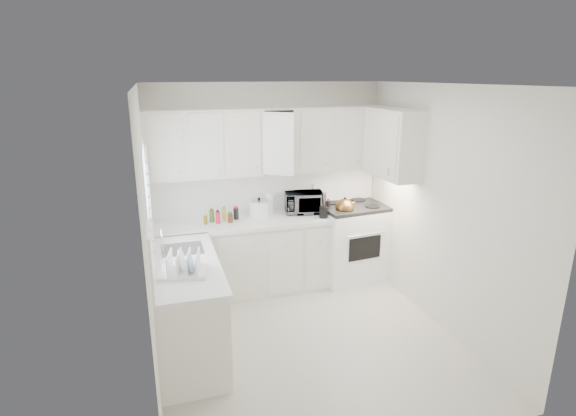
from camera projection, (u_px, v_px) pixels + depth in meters
name	position (u px, v px, depth m)	size (l,w,h in m)	color
floor	(307.00, 339.00, 4.77)	(3.20, 3.20, 0.00)	beige
ceiling	(311.00, 84.00, 4.04)	(3.20, 3.20, 0.00)	white
wall_back	(268.00, 186.00, 5.87)	(3.00, 3.00, 0.00)	silver
wall_front	(391.00, 297.00, 2.94)	(3.00, 3.00, 0.00)	silver
wall_left	(148.00, 238.00, 3.99)	(3.20, 3.20, 0.00)	silver
wall_right	(441.00, 210.00, 4.82)	(3.20, 3.20, 0.00)	silver
window_blinds	(148.00, 200.00, 4.24)	(0.06, 0.96, 1.06)	white
lower_cabinets_back	(245.00, 258.00, 5.73)	(2.22, 0.60, 0.90)	silver
lower_cabinets_left	(187.00, 309.00, 4.49)	(0.60, 1.60, 0.90)	silver
countertop_back	(244.00, 223.00, 5.59)	(2.24, 0.64, 0.05)	silver
countertop_left	(185.00, 264.00, 4.36)	(0.64, 1.62, 0.05)	silver
backsplash_back	(268.00, 191.00, 5.88)	(2.98, 0.02, 0.55)	white
backsplash_left	(150.00, 238.00, 4.19)	(0.02, 1.60, 0.55)	white
upper_cabinets_back	(271.00, 173.00, 5.66)	(3.00, 0.33, 0.80)	silver
upper_cabinets_right	(391.00, 176.00, 5.47)	(0.33, 0.90, 0.80)	silver
sink	(181.00, 238.00, 4.64)	(0.42, 0.38, 0.30)	gray
stove	(351.00, 232.00, 6.08)	(0.86, 0.70, 1.32)	white
tea_kettle	(345.00, 206.00, 5.76)	(0.29, 0.24, 0.27)	#986129
frying_pan	(359.00, 205.00, 6.19)	(0.27, 0.46, 0.04)	black
microwave	(304.00, 200.00, 5.88)	(0.49, 0.27, 0.33)	gray
rice_cooker	(259.00, 207.00, 5.71)	(0.25, 0.25, 0.25)	white
paper_towel	(270.00, 203.00, 5.84)	(0.12, 0.12, 0.27)	white
utensil_crock	(324.00, 205.00, 5.66)	(0.11, 0.11, 0.34)	black
dish_rack	(183.00, 262.00, 4.07)	(0.42, 0.32, 0.23)	white
spice_left_0	(205.00, 216.00, 5.55)	(0.06, 0.06, 0.13)	olive
spice_left_1	(212.00, 218.00, 5.49)	(0.06, 0.06, 0.13)	#3D6C24
spice_left_2	(217.00, 215.00, 5.59)	(0.06, 0.06, 0.13)	red
spice_left_3	(224.00, 217.00, 5.53)	(0.06, 0.06, 0.13)	gold
spice_left_4	(229.00, 214.00, 5.63)	(0.06, 0.06, 0.13)	#572F18
spice_left_5	(236.00, 216.00, 5.57)	(0.06, 0.06, 0.13)	black
sauce_right_0	(313.00, 204.00, 5.98)	(0.06, 0.06, 0.19)	red
sauce_right_1	(319.00, 205.00, 5.94)	(0.06, 0.06, 0.19)	gold
sauce_right_2	(321.00, 203.00, 6.01)	(0.06, 0.06, 0.19)	#572F18
sauce_right_3	(326.00, 204.00, 5.97)	(0.06, 0.06, 0.19)	black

